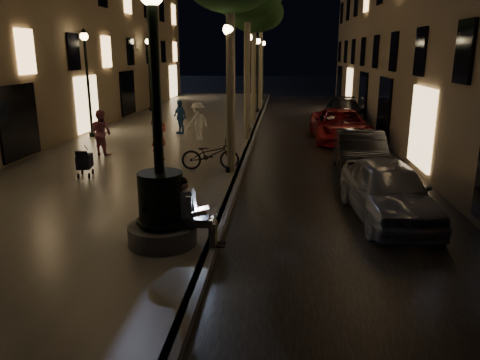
# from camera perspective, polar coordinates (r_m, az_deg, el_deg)

# --- Properties ---
(ground) EXTENTS (120.00, 120.00, 0.00)m
(ground) POSITION_cam_1_polar(r_m,az_deg,el_deg) (22.15, 1.56, 4.96)
(ground) COLOR black
(ground) RESTS_ON ground
(cobble_lane) EXTENTS (6.00, 45.00, 0.02)m
(cobble_lane) POSITION_cam_1_polar(r_m,az_deg,el_deg) (22.16, 9.36, 4.79)
(cobble_lane) COLOR black
(cobble_lane) RESTS_ON ground
(promenade) EXTENTS (8.00, 45.00, 0.20)m
(promenade) POSITION_cam_1_polar(r_m,az_deg,el_deg) (22.74, -8.59, 5.32)
(promenade) COLOR slate
(promenade) RESTS_ON ground
(curb_strip) EXTENTS (0.25, 45.00, 0.20)m
(curb_strip) POSITION_cam_1_polar(r_m,az_deg,el_deg) (22.13, 1.57, 5.21)
(curb_strip) COLOR #59595B
(curb_strip) RESTS_ON ground
(fountain_lamppost) EXTENTS (1.40, 1.40, 5.21)m
(fountain_lamppost) POSITION_cam_1_polar(r_m,az_deg,el_deg) (9.48, -9.63, -1.95)
(fountain_lamppost) COLOR #59595B
(fountain_lamppost) RESTS_ON promenade
(seated_man_laptop) EXTENTS (1.05, 0.36, 1.42)m
(seated_man_laptop) POSITION_cam_1_polar(r_m,az_deg,el_deg) (9.43, -5.94, -3.64)
(seated_man_laptop) COLOR gray
(seated_man_laptop) RESTS_ON promenade
(tree_third) EXTENTS (3.00, 3.00, 7.20)m
(tree_third) POSITION_cam_1_polar(r_m,az_deg,el_deg) (26.88, 1.73, 19.92)
(tree_third) COLOR #6B604C
(tree_third) RESTS_ON promenade
(tree_far) EXTENTS (3.00, 3.00, 7.50)m
(tree_far) POSITION_cam_1_polar(r_m,az_deg,el_deg) (32.87, 2.58, 19.60)
(tree_far) COLOR #6B604C
(tree_far) RESTS_ON promenade
(lamp_curb_a) EXTENTS (0.36, 0.36, 4.81)m
(lamp_curb_a) POSITION_cam_1_polar(r_m,az_deg,el_deg) (14.86, -1.34, 12.42)
(lamp_curb_a) COLOR black
(lamp_curb_a) RESTS_ON promenade
(lamp_curb_b) EXTENTS (0.36, 0.36, 4.81)m
(lamp_curb_b) POSITION_cam_1_polar(r_m,az_deg,el_deg) (22.82, 1.02, 13.45)
(lamp_curb_b) COLOR black
(lamp_curb_b) RESTS_ON promenade
(lamp_curb_c) EXTENTS (0.36, 0.36, 4.81)m
(lamp_curb_c) POSITION_cam_1_polar(r_m,az_deg,el_deg) (30.80, 2.16, 13.94)
(lamp_curb_c) COLOR black
(lamp_curb_c) RESTS_ON promenade
(lamp_curb_d) EXTENTS (0.36, 0.36, 4.81)m
(lamp_curb_d) POSITION_cam_1_polar(r_m,az_deg,el_deg) (38.78, 2.84, 14.22)
(lamp_curb_d) COLOR black
(lamp_curb_d) RESTS_ON promenade
(lamp_left_b) EXTENTS (0.36, 0.36, 4.81)m
(lamp_left_b) POSITION_cam_1_polar(r_m,az_deg,el_deg) (22.54, -18.17, 12.69)
(lamp_left_b) COLOR black
(lamp_left_b) RESTS_ON promenade
(lamp_left_c) EXTENTS (0.36, 0.36, 4.81)m
(lamp_left_c) POSITION_cam_1_polar(r_m,az_deg,el_deg) (31.98, -11.02, 13.73)
(lamp_left_c) COLOR black
(lamp_left_c) RESTS_ON promenade
(stroller) EXTENTS (0.53, 0.98, 0.98)m
(stroller) POSITION_cam_1_polar(r_m,az_deg,el_deg) (15.38, -18.43, 2.15)
(stroller) COLOR black
(stroller) RESTS_ON promenade
(car_front) EXTENTS (2.08, 4.39, 1.45)m
(car_front) POSITION_cam_1_polar(r_m,az_deg,el_deg) (11.98, 17.59, -1.22)
(car_front) COLOR #A3A4AA
(car_front) RESTS_ON ground
(car_second) EXTENTS (1.72, 4.42, 1.43)m
(car_second) POSITION_cam_1_polar(r_m,az_deg,el_deg) (16.16, 14.44, 3.16)
(car_second) COLOR black
(car_second) RESTS_ON ground
(car_third) EXTENTS (2.57, 5.34, 1.47)m
(car_third) POSITION_cam_1_polar(r_m,az_deg,el_deg) (22.09, 12.16, 6.52)
(car_third) COLOR maroon
(car_third) RESTS_ON ground
(car_rear) EXTENTS (2.13, 5.05, 1.46)m
(car_rear) POSITION_cam_1_polar(r_m,az_deg,el_deg) (26.92, 12.56, 8.03)
(car_rear) COLOR #28292D
(car_rear) RESTS_ON ground
(pedestrian_red) EXTENTS (0.73, 0.81, 1.85)m
(pedestrian_red) POSITION_cam_1_polar(r_m,az_deg,el_deg) (17.07, -9.89, 5.45)
(pedestrian_red) COLOR red
(pedestrian_red) RESTS_ON promenade
(pedestrian_pink) EXTENTS (1.02, 0.93, 1.71)m
(pedestrian_pink) POSITION_cam_1_polar(r_m,az_deg,el_deg) (18.49, -16.54, 5.57)
(pedestrian_pink) COLOR #C16681
(pedestrian_pink) RESTS_ON promenade
(pedestrian_white) EXTENTS (1.19, 1.23, 1.69)m
(pedestrian_white) POSITION_cam_1_polar(r_m,az_deg,el_deg) (20.79, -5.17, 7.13)
(pedestrian_white) COLOR white
(pedestrian_white) RESTS_ON promenade
(pedestrian_blue) EXTENTS (0.96, 0.93, 1.61)m
(pedestrian_blue) POSITION_cam_1_polar(r_m,az_deg,el_deg) (22.64, -7.33, 7.65)
(pedestrian_blue) COLOR #264F8D
(pedestrian_blue) RESTS_ON promenade
(pedestrian_dark) EXTENTS (0.66, 0.88, 1.62)m
(pedestrian_dark) POSITION_cam_1_polar(r_m,az_deg,el_deg) (25.19, -10.29, 8.31)
(pedestrian_dark) COLOR #313035
(pedestrian_dark) RESTS_ON promenade
(bicycle) EXTENTS (1.99, 0.93, 1.01)m
(bicycle) POSITION_cam_1_polar(r_m,az_deg,el_deg) (15.58, -3.63, 3.13)
(bicycle) COLOR black
(bicycle) RESTS_ON promenade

